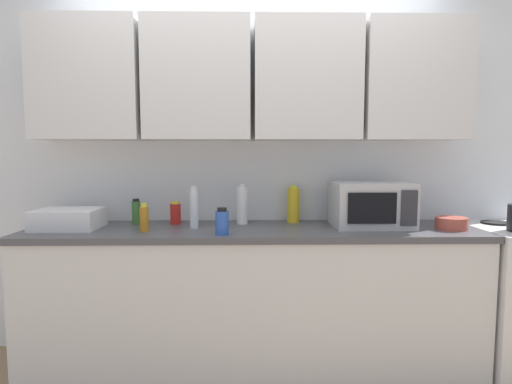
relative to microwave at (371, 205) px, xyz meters
The scene contains 12 objects.
wall_back_with_cabinets 0.95m from the microwave, 165.55° to the left, with size 3.67×0.38×2.60m.
counter_run 0.96m from the microwave, behind, with size 2.80×0.63×0.90m.
microwave is the anchor object (origin of this frame).
dish_rack 1.90m from the microwave, behind, with size 0.38×0.30×0.12m, color silver.
bottle_red_sauce 1.27m from the microwave, behind, with size 0.07×0.07×0.15m.
bottle_yellow_mustard 0.51m from the microwave, 160.04° to the left, with size 0.08×0.08×0.25m.
bottle_amber_vinegar 1.41m from the microwave, behind, with size 0.05×0.05×0.17m.
bottle_green_oil 1.52m from the microwave, behind, with size 0.06×0.06×0.17m.
bottle_white_jar 0.83m from the microwave, behind, with size 0.07×0.07×0.26m.
bottle_clear_tall 1.12m from the microwave, behind, with size 0.05×0.05×0.26m.
bottle_blue_cleaner 0.97m from the microwave, 164.82° to the right, with size 0.08×0.08×0.15m.
bowl_ceramic_small 0.49m from the microwave, 13.27° to the right, with size 0.19×0.19×0.07m, color #B24C3D.
Camera 1 is at (-0.03, -2.81, 1.35)m, focal length 28.56 mm.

